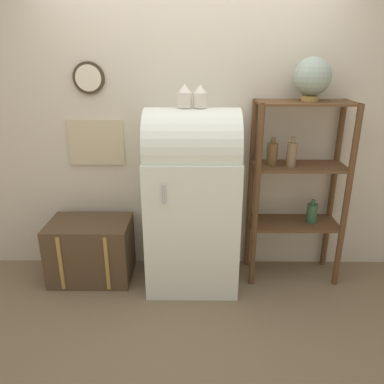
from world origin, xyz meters
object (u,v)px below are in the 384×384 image
object	(u,v)px
globe	(312,77)
vase_left	(185,97)
vase_center	(200,97)
refrigerator	(192,198)
suitcase_trunk	(91,250)

from	to	relation	value
globe	vase_left	xyz separation A→B (m)	(-0.98, -0.13, -0.14)
vase_center	vase_left	bearing A→B (deg)	178.60
refrigerator	vase_left	xyz separation A→B (m)	(-0.06, -0.00, 0.82)
refrigerator	globe	size ratio (longest dim) A/B	4.59
refrigerator	vase_left	distance (m)	0.82
vase_center	suitcase_trunk	bearing A→B (deg)	177.12
refrigerator	vase_left	size ratio (longest dim) A/B	8.75
globe	vase_center	distance (m)	0.89
suitcase_trunk	globe	size ratio (longest dim) A/B	2.12
vase_left	globe	bearing A→B (deg)	7.56
suitcase_trunk	vase_center	world-z (taller)	vase_center
vase_left	vase_center	xyz separation A→B (m)	(0.12, -0.00, -0.00)
globe	vase_center	size ratio (longest dim) A/B	1.94
refrigerator	vase_left	world-z (taller)	vase_left
suitcase_trunk	vase_center	xyz separation A→B (m)	(0.96, -0.05, 1.33)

